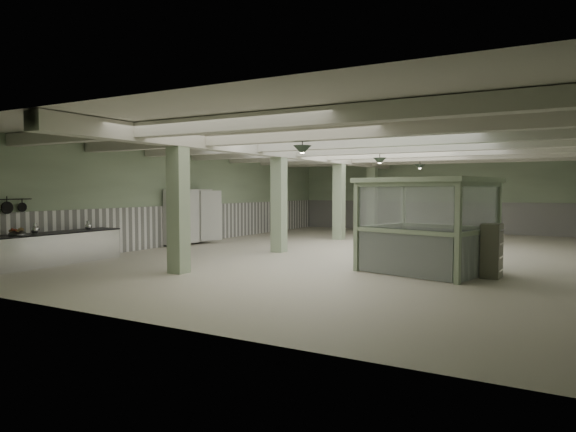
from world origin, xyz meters
The scene contains 33 objects.
floor centered at (0.00, 0.00, 0.00)m, with size 20.00×20.00×0.00m, color beige.
ceiling centered at (0.00, 0.00, 3.60)m, with size 14.00×20.00×0.02m, color beige.
wall_back centered at (0.00, 10.00, 1.80)m, with size 14.00×0.02×3.60m, color #A1B893.
wall_front centered at (0.00, -10.00, 1.80)m, with size 14.00×0.02×3.60m, color #A1B893.
wall_left centered at (-7.00, 0.00, 1.80)m, with size 0.02×20.00×3.60m, color #A1B893.
wainscot_left centered at (-6.97, 0.00, 0.75)m, with size 0.05×19.90×1.50m, color white.
wainscot_back centered at (0.00, 9.97, 0.75)m, with size 13.90×0.05×1.50m, color white.
girder centered at (-2.50, 0.00, 3.38)m, with size 0.45×19.90×0.40m, color beige.
beam_a centered at (0.00, -7.50, 3.42)m, with size 13.90×0.35×0.32m, color beige.
beam_b centered at (0.00, -5.00, 3.42)m, with size 13.90×0.35×0.32m, color beige.
beam_c centered at (0.00, -2.50, 3.42)m, with size 13.90×0.35×0.32m, color beige.
beam_d centered at (0.00, 0.00, 3.42)m, with size 13.90×0.35×0.32m, color beige.
beam_e centered at (0.00, 2.50, 3.42)m, with size 13.90×0.35×0.32m, color beige.
beam_f centered at (0.00, 5.00, 3.42)m, with size 13.90×0.35×0.32m, color beige.
beam_g centered at (0.00, 7.50, 3.42)m, with size 13.90×0.35×0.32m, color beige.
column_a centered at (-2.50, -6.00, 1.80)m, with size 0.42×0.42×3.60m, color #9EB491.
column_b centered at (-2.50, -1.00, 1.80)m, with size 0.42×0.42×3.60m, color #9EB491.
column_c centered at (-2.50, 4.00, 1.80)m, with size 0.42×0.42×3.60m, color #9EB491.
column_d centered at (-2.50, 8.00, 1.80)m, with size 0.42×0.42×3.60m, color #9EB491.
hook_rail centered at (-6.93, -7.60, 1.85)m, with size 0.02×0.02×1.20m, color black.
pendant_front centered at (0.50, -5.00, 3.05)m, with size 0.44×0.44×0.22m, color #2D3C2E.
pendant_mid centered at (0.50, 0.50, 3.05)m, with size 0.44×0.44×0.22m, color #2D3C2E.
pendant_back centered at (0.50, 5.50, 3.05)m, with size 0.44×0.44×0.22m, color #2D3C2E.
prep_counter centered at (-6.54, -7.00, 0.46)m, with size 0.84×4.81×0.91m.
pitcher_near centered at (-6.55, -7.18, 1.04)m, with size 0.20×0.23×0.29m, color silver, non-canonical shape.
pitcher_far centered at (-6.38, -5.58, 1.04)m, with size 0.19×0.22×0.27m, color silver, non-canonical shape.
veg_colander centered at (-6.40, -7.78, 1.00)m, with size 0.44×0.44×0.20m, color #414146, non-canonical shape.
orange_bowl centered at (-6.65, -7.69, 0.94)m, with size 0.22×0.22×0.08m, color #B2B2B7.
skillet_near centered at (-6.88, -7.73, 1.63)m, with size 0.32×0.32×0.04m, color black.
skillet_far centered at (-6.88, -7.31, 1.63)m, with size 0.25×0.25×0.03m, color black.
walkin_cooler centered at (-6.62, -0.73, 1.02)m, with size 0.96×2.22×2.03m.
guard_booth centered at (2.91, -2.73, 1.66)m, with size 3.52×3.18×2.41m.
filing_cabinet centered at (4.50, -2.87, 0.65)m, with size 0.42×0.60×1.30m, color #636453.
Camera 1 is at (6.24, -15.87, 2.12)m, focal length 32.00 mm.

